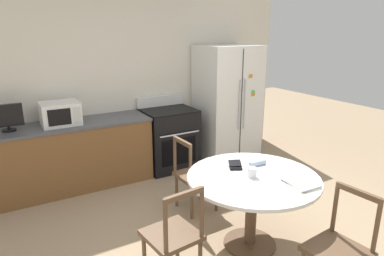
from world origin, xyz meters
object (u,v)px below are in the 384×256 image
Objects in this scene: oven_range at (169,138)px; dining_chair_near at (340,250)px; refrigerator at (227,103)px; dining_chair_far at (194,176)px; wallet at (235,166)px; microwave at (60,113)px; candle_glass at (252,173)px; countertop_tv at (7,117)px; dining_chair_left at (173,236)px.

dining_chair_near is (-0.05, -3.08, -0.03)m from oven_range.
dining_chair_far is (-1.36, -1.26, -0.48)m from refrigerator.
microwave is at bearing 122.99° from wallet.
microwave is 5.10× the size of candle_glass.
oven_range is 2.32× the size of microwave.
countertop_tv is 2.76m from wallet.
dining_chair_far reaches higher than wallet.
dining_chair_near is 0.96m from candle_glass.
dining_chair_near is 1.00× the size of dining_chair_left.
oven_range is 1.20× the size of dining_chair_far.
oven_range is 1.20× the size of dining_chair_left.
countertop_tv is 3.84× the size of candle_glass.
countertop_tv is at bearing 107.80° from dining_chair_left.
microwave is at bearing -0.75° from countertop_tv.
dining_chair_near is at bearing -64.63° from microwave.
dining_chair_left is (0.43, -2.29, -0.61)m from microwave.
candle_glass is at bearing 5.83° from dining_chair_near.
candle_glass is at bearing -95.82° from oven_range.
refrigerator is 2.03× the size of dining_chair_far.
dining_chair_left is 5.42× the size of wallet.
countertop_tv reaches higher than oven_range.
dining_chair_left is (-0.76, -0.95, 0.00)m from dining_chair_far.
microwave is at bearing -140.26° from dining_chair_far.
microwave is 1.90m from dining_chair_far.
refrigerator is 11.01× the size of wallet.
dining_chair_far is at bearing 98.05° from wallet.
countertop_tv is at bearing 179.25° from microwave.
dining_chair_near is at bearing -80.72° from wallet.
dining_chair_left is 9.90× the size of candle_glass.
microwave is 0.60m from countertop_tv.
dining_chair_near is at bearing -56.37° from countertop_tv.
oven_range reaches higher than dining_chair_far.
countertop_tv is 2.60m from dining_chair_left.
refrigerator is 3.95× the size of microwave.
dining_chair_left is at bearing -65.83° from countertop_tv.
candle_glass is at bearing -87.09° from wallet.
refrigerator is at bearing -3.06° from oven_range.
dining_chair_near and dining_chair_left have the same top height.
dining_chair_far is at bearing -36.86° from countertop_tv.
oven_range is 1.63m from microwave.
dining_chair_near is (-1.09, -3.03, -0.48)m from refrigerator.
countertop_tv reaches higher than candle_glass.
dining_chair_far is at bearing -104.03° from oven_range.
oven_range is 1.20× the size of dining_chair_near.
oven_range is 3.08× the size of countertop_tv.
wallet is (-1.27, -1.91, -0.14)m from refrigerator.
oven_range is 11.85× the size of candle_glass.
microwave is at bearing 120.26° from candle_glass.
dining_chair_far is 1.22m from dining_chair_left.
dining_chair_left is 0.97m from wallet.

